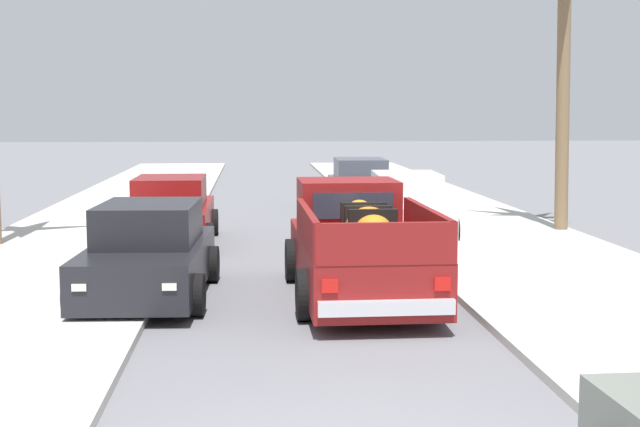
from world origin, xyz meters
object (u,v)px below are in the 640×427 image
object	(u,v)px
car_left_mid	(171,213)
car_left_far	(406,207)
pickup_truck	(358,247)
car_right_mid	(149,254)
car_right_near	(360,185)

from	to	relation	value
car_left_mid	car_left_far	bearing A→B (deg)	8.22
pickup_truck	car_right_mid	bearing A→B (deg)	177.12
car_right_mid	car_left_far	size ratio (longest dim) A/B	1.00
car_right_near	car_left_mid	xyz separation A→B (m)	(-5.22, -7.09, 0.00)
car_left_mid	car_right_mid	distance (m)	5.77
car_right_near	pickup_truck	bearing A→B (deg)	-97.25
car_left_mid	car_right_near	bearing A→B (deg)	53.63
pickup_truck	car_left_mid	bearing A→B (deg)	120.94
car_right_mid	car_right_near	bearing A→B (deg)	68.58
car_right_mid	car_left_mid	bearing A→B (deg)	91.75
car_left_far	pickup_truck	bearing A→B (deg)	-106.45
pickup_truck	car_left_far	distance (m)	7.03
car_left_mid	car_left_far	world-z (taller)	same
car_right_near	car_left_far	size ratio (longest dim) A/B	0.99
car_right_near	car_left_mid	size ratio (longest dim) A/B	1.00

